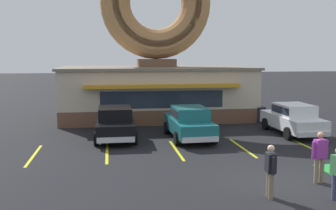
% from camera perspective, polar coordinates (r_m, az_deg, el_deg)
% --- Properties ---
extents(ground_plane, '(160.00, 160.00, 0.00)m').
position_cam_1_polar(ground_plane, '(13.50, 17.31, -10.90)').
color(ground_plane, black).
extents(donut_shop_building, '(12.30, 6.75, 10.96)m').
position_cam_1_polar(donut_shop_building, '(25.63, -1.70, 6.42)').
color(donut_shop_building, brown).
rests_on(donut_shop_building, ground).
extents(car_teal, '(2.08, 4.61, 1.60)m').
position_cam_1_polar(car_teal, '(19.43, 3.08, -2.38)').
color(car_teal, '#196066').
rests_on(car_teal, ground).
extents(car_black, '(2.00, 4.57, 1.60)m').
position_cam_1_polar(car_black, '(19.52, -7.68, -2.39)').
color(car_black, black).
rests_on(car_black, ground).
extents(car_white, '(2.01, 4.58, 1.60)m').
position_cam_1_polar(car_white, '(21.53, 17.66, -1.77)').
color(car_white, silver).
rests_on(car_white, ground).
extents(pedestrian_blue_sweater_man, '(0.27, 0.59, 1.57)m').
position_cam_1_polar(pedestrian_blue_sweater_man, '(11.87, 14.64, -8.97)').
color(pedestrian_blue_sweater_man, '#7F7056').
rests_on(pedestrian_blue_sweater_man, ground).
extents(pedestrian_hooded_kid, '(0.59, 0.29, 1.69)m').
position_cam_1_polar(pedestrian_hooded_kid, '(13.68, 21.17, -6.74)').
color(pedestrian_hooded_kid, '#7F7056').
rests_on(pedestrian_hooded_kid, ground).
extents(trash_bin, '(0.57, 0.57, 0.97)m').
position_cam_1_polar(trash_bin, '(24.59, 13.39, -1.40)').
color(trash_bin, '#232833').
rests_on(trash_bin, ground).
extents(parking_stripe_far_left, '(0.12, 3.60, 0.01)m').
position_cam_1_polar(parking_stripe_far_left, '(17.31, -18.90, -6.93)').
color(parking_stripe_far_left, yellow).
rests_on(parking_stripe_far_left, ground).
extents(parking_stripe_left, '(0.12, 3.60, 0.01)m').
position_cam_1_polar(parking_stripe_left, '(17.02, -8.85, -6.85)').
color(parking_stripe_left, yellow).
rests_on(parking_stripe_left, ground).
extents(parking_stripe_mid_left, '(0.12, 3.60, 0.01)m').
position_cam_1_polar(parking_stripe_mid_left, '(17.25, 1.23, -6.57)').
color(parking_stripe_mid_left, yellow).
rests_on(parking_stripe_mid_left, ground).
extents(parking_stripe_centre, '(0.12, 3.60, 0.01)m').
position_cam_1_polar(parking_stripe_centre, '(17.99, 10.74, -6.12)').
color(parking_stripe_centre, yellow).
rests_on(parking_stripe_centre, ground).
extents(parking_stripe_mid_right, '(0.12, 3.60, 0.01)m').
position_cam_1_polar(parking_stripe_mid_right, '(19.18, 19.27, -5.57)').
color(parking_stripe_mid_right, yellow).
rests_on(parking_stripe_mid_right, ground).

